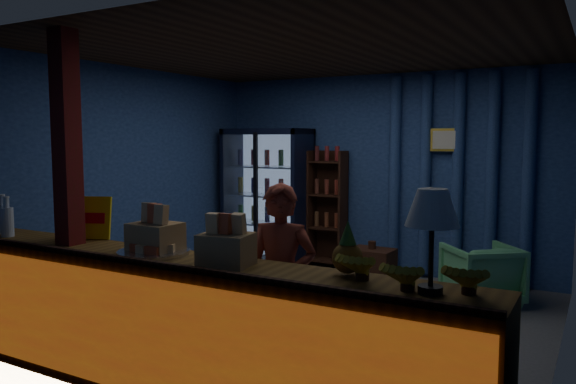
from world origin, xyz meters
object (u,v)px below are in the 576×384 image
at_px(green_chair, 482,274).
at_px(table_lamp, 432,212).
at_px(shopkeeper, 281,283).
at_px(pastry_tray, 154,250).

height_order(green_chair, table_lamp, table_lamp).
relative_size(green_chair, table_lamp, 1.25).
bearing_deg(table_lamp, shopkeeper, 156.95).
distance_m(shopkeeper, pastry_tray, 0.94).
bearing_deg(shopkeeper, table_lamp, -36.07).
xyz_separation_m(pastry_tray, table_lamp, (2.00, -0.04, 0.41)).
bearing_deg(green_chair, pastry_tray, 23.68).
bearing_deg(table_lamp, green_chair, 95.57).
xyz_separation_m(green_chair, table_lamp, (0.32, -3.24, 1.07)).
distance_m(pastry_tray, table_lamp, 2.04).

